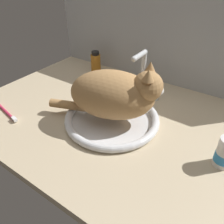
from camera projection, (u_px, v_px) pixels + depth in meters
countertop at (109, 118)px, 84.57cm from camera, size 109.14×74.53×3.00cm
backsplash_wall at (156, 43)px, 99.43cm from camera, size 109.14×2.40×41.54cm
sink_basin at (112, 118)px, 79.97cm from camera, size 34.74×34.74×2.75cm
faucet at (141, 79)px, 90.96cm from camera, size 16.41×11.82×20.42cm
cat at (117, 94)px, 73.61cm from camera, size 39.93×26.48×20.44cm
amber_bottle at (96, 62)px, 113.73cm from camera, size 5.12×5.12×10.73cm
toothbrush at (6, 112)px, 84.29cm from camera, size 18.06×4.68×1.70cm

